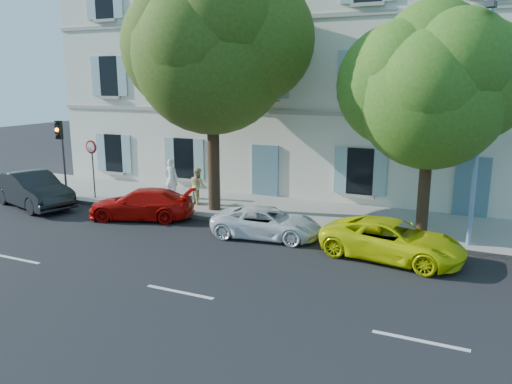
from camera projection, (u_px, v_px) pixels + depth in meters
The scene contains 15 objects.
ground at pixel (246, 247), 16.53m from camera, with size 90.00×90.00×0.00m, color black.
sidewalk at pixel (293, 213), 20.47m from camera, with size 36.00×4.50×0.15m, color #A09E96.
kerb at pixel (273, 226), 18.54m from camera, with size 36.00×0.16×0.16m, color #9E998E.
building at pixel (336, 67), 24.27m from camera, with size 28.00×7.00×12.00m, color silver.
car_dark_sedan at pixel (33, 190), 21.56m from camera, with size 1.62×4.65×1.53m, color black.
car_red_coupe at pixel (141, 204), 19.75m from camera, with size 1.69×4.16×1.21m, color #BF0A05.
car_white_coupe at pixel (267, 223), 17.42m from camera, with size 1.76×3.81×1.06m, color white.
car_yellow_supercar at pixel (392, 240), 15.29m from camera, with size 2.00×4.34×1.21m, color #DCE209.
tree_left at pixel (212, 55), 19.41m from camera, with size 6.22×6.22×9.63m.
tree_right at pixel (431, 95), 15.99m from camera, with size 4.85×4.85×7.46m.
traffic_light at pixel (61, 142), 22.41m from camera, with size 0.31×0.39×3.48m.
road_sign at pixel (92, 156), 22.42m from camera, with size 0.61×0.09×2.63m.
street_lamp at pixel (481, 114), 15.24m from camera, with size 0.37×1.60×7.45m.
pedestrian_a at pixel (171, 178), 22.68m from camera, with size 0.65×0.42×1.77m, color silver.
pedestrian_b at pixel (198, 186), 21.54m from camera, with size 0.77×0.60×1.58m, color #CDC283.
Camera 1 is at (6.82, -14.18, 5.40)m, focal length 35.00 mm.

